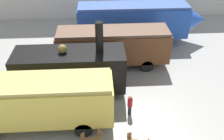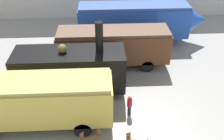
{
  "view_description": "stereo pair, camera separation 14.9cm",
  "coord_description": "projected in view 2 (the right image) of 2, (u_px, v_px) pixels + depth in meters",
  "views": [
    {
      "loc": [
        0.06,
        -14.88,
        12.36
      ],
      "look_at": [
        1.02,
        1.0,
        1.6
      ],
      "focal_mm": 40.0,
      "sensor_mm": 36.0,
      "label": 1
    },
    {
      "loc": [
        0.21,
        -14.89,
        12.36
      ],
      "look_at": [
        1.02,
        1.0,
        1.6
      ],
      "focal_mm": 40.0,
      "sensor_mm": 36.0,
      "label": 2
    }
  ],
  "objects": [
    {
      "name": "cafe_chair_4",
      "position": [
        99.0,
        135.0,
        15.25
      ],
      "size": [
        0.39,
        0.4,
        0.87
      ],
      "rotation": [
        0.0,
        0.0,
        10.52
      ],
      "color": "black",
      "rests_on": "ground_plane"
    },
    {
      "name": "visitor_person",
      "position": [
        129.0,
        105.0,
        16.95
      ],
      "size": [
        0.34,
        0.34,
        1.69
      ],
      "color": "#262633",
      "rests_on": "ground_plane"
    },
    {
      "name": "cafe_chair_0",
      "position": [
        83.0,
        138.0,
        15.09
      ],
      "size": [
        0.4,
        0.4,
        0.87
      ],
      "rotation": [
        0.0,
        0.0,
        5.49
      ],
      "color": "black",
      "rests_on": "ground_plane"
    },
    {
      "name": "streamlined_locomotive",
      "position": [
        141.0,
        20.0,
        25.09
      ],
      "size": [
        12.94,
        2.71,
        4.11
      ],
      "color": "blue",
      "rests_on": "ground_plane"
    },
    {
      "name": "ground_plane",
      "position": [
        99.0,
        95.0,
        19.24
      ],
      "size": [
        80.0,
        80.0,
        0.0
      ],
      "primitive_type": "plane",
      "color": "gray"
    },
    {
      "name": "passenger_coach_wooden",
      "position": [
        113.0,
        45.0,
        21.59
      ],
      "size": [
        9.59,
        2.68,
        3.5
      ],
      "color": "brown",
      "rests_on": "ground_plane"
    },
    {
      "name": "steam_locomotive",
      "position": [
        71.0,
        69.0,
        18.38
      ],
      "size": [
        8.0,
        2.69,
        5.79
      ],
      "color": "black",
      "rests_on": "ground_plane"
    },
    {
      "name": "cafe_chair_8",
      "position": [
        129.0,
        138.0,
        15.1
      ],
      "size": [
        0.37,
        0.39,
        0.87
      ],
      "rotation": [
        0.0,
        0.0,
        11.27
      ],
      "color": "black",
      "rests_on": "ground_plane"
    },
    {
      "name": "passenger_coach_vintage",
      "position": [
        36.0,
        100.0,
        15.52
      ],
      "size": [
        9.47,
        2.6,
        3.59
      ],
      "color": "#E0C64C",
      "rests_on": "ground_plane"
    }
  ]
}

